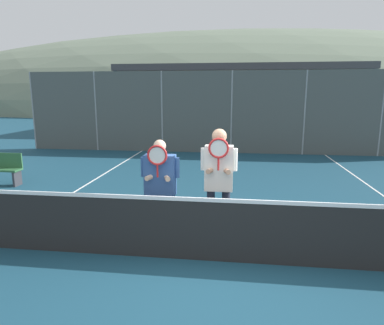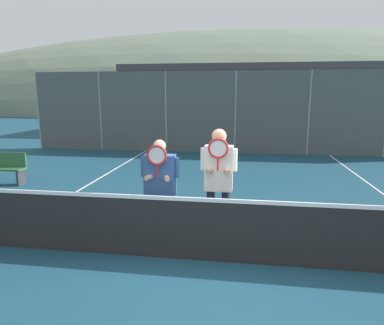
{
  "view_description": "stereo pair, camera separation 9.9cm",
  "coord_description": "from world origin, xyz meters",
  "views": [
    {
      "loc": [
        0.21,
        -4.62,
        2.41
      ],
      "look_at": [
        -0.49,
        0.77,
        1.31
      ],
      "focal_mm": 32.0,
      "sensor_mm": 36.0,
      "label": 1
    },
    {
      "loc": [
        0.31,
        -4.61,
        2.41
      ],
      "look_at": [
        -0.49,
        0.77,
        1.31
      ],
      "focal_mm": 32.0,
      "sensor_mm": 36.0,
      "label": 2
    }
  ],
  "objects": [
    {
      "name": "car_center",
      "position": [
        5.2,
        11.41,
        0.94
      ],
      "size": [
        4.46,
        2.01,
        1.85
      ],
      "color": "slate",
      "rests_on": "ground_plane"
    },
    {
      "name": "clubhouse_building",
      "position": [
        0.28,
        17.05,
        2.02
      ],
      "size": [
        14.14,
        5.5,
        4.0
      ],
      "color": "tan",
      "rests_on": "ground_plane"
    },
    {
      "name": "hill_distant",
      "position": [
        0.0,
        60.43,
        0.0
      ],
      "size": [
        126.52,
        70.29,
        24.6
      ],
      "color": "slate",
      "rests_on": "ground_plane"
    },
    {
      "name": "court_line_left_sideline",
      "position": [
        -3.74,
        3.0,
        0.0
      ],
      "size": [
        0.05,
        16.0,
        0.01
      ],
      "primitive_type": "cube",
      "color": "white",
      "rests_on": "ground_plane"
    },
    {
      "name": "player_leftmost",
      "position": [
        -0.97,
        0.52,
        1.01
      ],
      "size": [
        0.62,
        0.34,
        1.7
      ],
      "color": "#232838",
      "rests_on": "ground_plane"
    },
    {
      "name": "player_center_left",
      "position": [
        -0.05,
        0.62,
        1.12
      ],
      "size": [
        0.58,
        0.34,
        1.88
      ],
      "color": "#232838",
      "rests_on": "ground_plane"
    },
    {
      "name": "ground_plane",
      "position": [
        0.0,
        0.0,
        0.0
      ],
      "size": [
        120.0,
        120.0,
        0.0
      ],
      "primitive_type": "plane",
      "color": "navy"
    },
    {
      "name": "car_far_left",
      "position": [
        -4.5,
        11.69,
        0.9
      ],
      "size": [
        4.07,
        2.05,
        1.76
      ],
      "color": "navy",
      "rests_on": "ground_plane"
    },
    {
      "name": "car_left_of_center",
      "position": [
        0.25,
        11.79,
        0.89
      ],
      "size": [
        4.39,
        2.04,
        1.73
      ],
      "color": "slate",
      "rests_on": "ground_plane"
    },
    {
      "name": "tennis_net",
      "position": [
        0.0,
        0.0,
        0.49
      ],
      "size": [
        10.07,
        0.09,
        1.06
      ],
      "color": "gray",
      "rests_on": "ground_plane"
    },
    {
      "name": "fence_back",
      "position": [
        0.0,
        9.34,
        1.65
      ],
      "size": [
        17.19,
        0.06,
        3.3
      ],
      "color": "gray",
      "rests_on": "ground_plane"
    }
  ]
}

